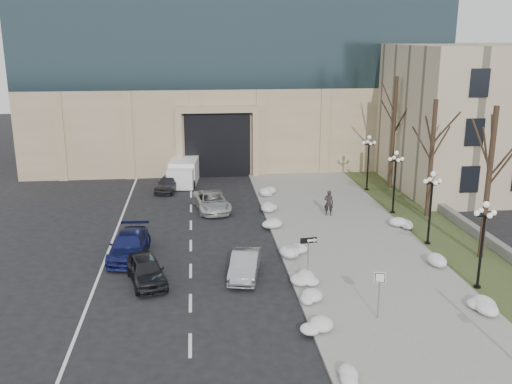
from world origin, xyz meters
TOP-DOWN VIEW (x-y plane):
  - ground at (0.00, 0.00)m, footprint 160.00×160.00m
  - sidewalk at (3.50, 14.00)m, footprint 9.00×40.00m
  - curb at (-1.00, 14.00)m, footprint 0.30×40.00m
  - grass_strip at (10.00, 14.00)m, footprint 4.00×40.00m
  - stone_wall at (12.00, 16.00)m, footprint 0.50×30.00m
  - classical_building at (22.00, 27.98)m, footprint 22.00×18.12m
  - car_a at (-8.81, 8.65)m, footprint 2.73×4.54m
  - car_b at (-3.55, 8.90)m, footprint 2.20×4.34m
  - car_c at (-10.10, 12.45)m, footprint 2.38×5.22m
  - car_d at (-4.93, 21.34)m, footprint 3.02×5.27m
  - car_e at (-8.39, 27.26)m, footprint 2.56×4.27m
  - pedestrian at (3.44, 18.86)m, footprint 0.78×0.63m
  - box_truck at (-7.07, 30.29)m, footprint 2.98×6.79m
  - one_way_sign at (-0.14, 7.75)m, footprint 0.96×0.28m
  - keep_sign at (2.11, 3.30)m, footprint 0.50×0.20m
  - snow_clump_a at (-0.64, -1.70)m, footprint 1.10×1.60m
  - snow_clump_b at (-0.88, 2.36)m, footprint 1.10×1.60m
  - snow_clump_c at (-0.38, 7.45)m, footprint 1.10×1.60m
  - snow_clump_d at (-0.33, 11.32)m, footprint 1.10×1.60m
  - snow_clump_e at (-0.84, 16.57)m, footprint 1.10×1.60m
  - snow_clump_f at (-0.87, 20.13)m, footprint 1.10×1.60m
  - snow_clump_g at (-0.35, 24.59)m, footprint 1.10×1.60m
  - snow_clump_h at (7.42, 3.26)m, footprint 1.10×1.60m
  - snow_clump_i at (7.52, 9.30)m, footprint 1.10×1.60m
  - snow_clump_j at (7.89, 15.48)m, footprint 1.10×1.60m
  - snow_clump_k at (-0.59, 5.26)m, footprint 1.10×1.60m
  - lamppost_a at (8.30, 6.00)m, footprint 1.18×1.18m
  - lamppost_b at (8.30, 12.50)m, footprint 1.18×1.18m
  - lamppost_c at (8.30, 19.00)m, footprint 1.18×1.18m
  - lamppost_d at (8.30, 25.50)m, footprint 1.18×1.18m
  - tree_near at (10.50, 10.00)m, footprint 3.20×3.20m
  - tree_mid at (10.50, 18.00)m, footprint 3.20×3.20m
  - tree_far at (10.50, 26.00)m, footprint 3.20×3.20m

SIDE VIEW (x-z plane):
  - ground at x=0.00m, z-range 0.00..0.00m
  - grass_strip at x=10.00m, z-range 0.00..0.10m
  - sidewalk at x=3.50m, z-range 0.00..0.12m
  - curb at x=-1.00m, z-range 0.00..0.14m
  - snow_clump_a at x=-0.64m, z-range 0.12..0.48m
  - snow_clump_b at x=-0.88m, z-range 0.12..0.48m
  - snow_clump_c at x=-0.38m, z-range 0.12..0.48m
  - snow_clump_d at x=-0.33m, z-range 0.12..0.48m
  - snow_clump_e at x=-0.84m, z-range 0.12..0.48m
  - snow_clump_f at x=-0.87m, z-range 0.12..0.48m
  - snow_clump_g at x=-0.35m, z-range 0.12..0.48m
  - snow_clump_h at x=7.42m, z-range 0.12..0.48m
  - snow_clump_i at x=7.52m, z-range 0.12..0.48m
  - snow_clump_j at x=7.89m, z-range 0.12..0.48m
  - snow_clump_k at x=-0.59m, z-range 0.12..0.48m
  - stone_wall at x=12.00m, z-range 0.00..0.70m
  - car_e at x=-8.39m, z-range 0.00..1.36m
  - car_b at x=-3.55m, z-range 0.00..1.37m
  - car_d at x=-4.93m, z-range 0.00..1.39m
  - car_a at x=-8.81m, z-range 0.00..1.45m
  - car_c at x=-10.10m, z-range 0.00..1.48m
  - box_truck at x=-7.07m, z-range -0.03..2.06m
  - pedestrian at x=3.44m, z-range 0.12..1.98m
  - keep_sign at x=2.11m, z-range 0.56..2.96m
  - one_way_sign at x=-0.14m, z-range 0.83..3.38m
  - lamppost_a at x=8.30m, z-range 0.69..5.45m
  - lamppost_b at x=8.30m, z-range 0.69..5.45m
  - lamppost_c at x=8.30m, z-range 0.69..5.45m
  - lamppost_d at x=8.30m, z-range 0.69..5.45m
  - tree_mid at x=10.50m, z-range 1.25..9.75m
  - tree_near at x=10.50m, z-range 1.33..10.33m
  - classical_building at x=22.00m, z-range 0.00..12.00m
  - tree_far at x=10.50m, z-range 1.40..10.90m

